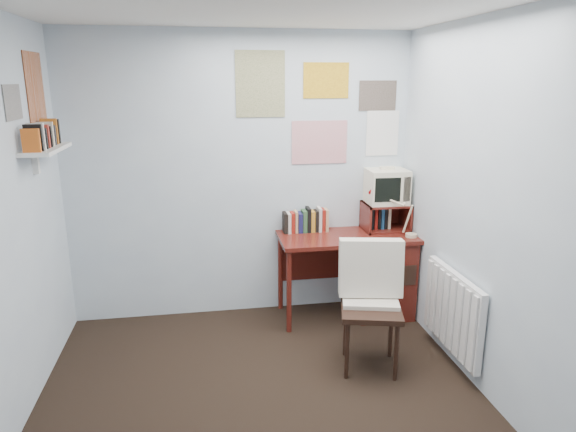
{
  "coord_description": "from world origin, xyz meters",
  "views": [
    {
      "loc": [
        -0.34,
        -2.69,
        2.09
      ],
      "look_at": [
        0.3,
        1.03,
        1.08
      ],
      "focal_mm": 32.0,
      "sensor_mm": 36.0,
      "label": 1
    }
  ],
  "objects_px": {
    "radiator": "(453,311)",
    "wall_shelf": "(46,149)",
    "crt_tv": "(386,185)",
    "desk_lamp": "(412,216)",
    "desk": "(375,271)",
    "desk_chair": "(371,310)",
    "tv_riser": "(385,216)"
  },
  "relations": [
    {
      "from": "crt_tv",
      "to": "radiator",
      "type": "distance_m",
      "value": 1.31
    },
    {
      "from": "tv_riser",
      "to": "crt_tv",
      "type": "height_order",
      "value": "crt_tv"
    },
    {
      "from": "crt_tv",
      "to": "desk_lamp",
      "type": "bearing_deg",
      "value": -59.81
    },
    {
      "from": "desk",
      "to": "radiator",
      "type": "bearing_deg",
      "value": -72.76
    },
    {
      "from": "desk",
      "to": "tv_riser",
      "type": "height_order",
      "value": "tv_riser"
    },
    {
      "from": "desk",
      "to": "radiator",
      "type": "xyz_separation_m",
      "value": [
        0.29,
        -0.93,
        0.01
      ]
    },
    {
      "from": "desk",
      "to": "desk_chair",
      "type": "height_order",
      "value": "desk_chair"
    },
    {
      "from": "desk_lamp",
      "to": "wall_shelf",
      "type": "relative_size",
      "value": 0.6
    },
    {
      "from": "radiator",
      "to": "wall_shelf",
      "type": "distance_m",
      "value": 3.15
    },
    {
      "from": "desk",
      "to": "desk_chair",
      "type": "distance_m",
      "value": 0.95
    },
    {
      "from": "desk_chair",
      "to": "radiator",
      "type": "bearing_deg",
      "value": 10.58
    },
    {
      "from": "crt_tv",
      "to": "wall_shelf",
      "type": "height_order",
      "value": "wall_shelf"
    },
    {
      "from": "tv_riser",
      "to": "radiator",
      "type": "xyz_separation_m",
      "value": [
        0.17,
        -1.04,
        -0.47
      ]
    },
    {
      "from": "desk",
      "to": "desk_lamp",
      "type": "height_order",
      "value": "desk_lamp"
    },
    {
      "from": "desk_chair",
      "to": "crt_tv",
      "type": "xyz_separation_m",
      "value": [
        0.46,
        1.02,
        0.72
      ]
    },
    {
      "from": "radiator",
      "to": "wall_shelf",
      "type": "xyz_separation_m",
      "value": [
        -2.86,
        0.55,
        1.2
      ]
    },
    {
      "from": "desk",
      "to": "desk_lamp",
      "type": "distance_m",
      "value": 0.62
    },
    {
      "from": "desk_lamp",
      "to": "crt_tv",
      "type": "relative_size",
      "value": 1.06
    },
    {
      "from": "desk",
      "to": "crt_tv",
      "type": "distance_m",
      "value": 0.79
    },
    {
      "from": "wall_shelf",
      "to": "desk_chair",
      "type": "bearing_deg",
      "value": -12.89
    },
    {
      "from": "desk_chair",
      "to": "tv_riser",
      "type": "xyz_separation_m",
      "value": [
        0.46,
        1.0,
        0.42
      ]
    },
    {
      "from": "desk_chair",
      "to": "wall_shelf",
      "type": "xyz_separation_m",
      "value": [
        -2.23,
        0.51,
        1.16
      ]
    },
    {
      "from": "desk_lamp",
      "to": "radiator",
      "type": "height_order",
      "value": "desk_lamp"
    },
    {
      "from": "tv_riser",
      "to": "wall_shelf",
      "type": "xyz_separation_m",
      "value": [
        -2.69,
        -0.49,
        0.74
      ]
    },
    {
      "from": "desk",
      "to": "tv_riser",
      "type": "xyz_separation_m",
      "value": [
        0.12,
        0.11,
        0.48
      ]
    },
    {
      "from": "crt_tv",
      "to": "radiator",
      "type": "xyz_separation_m",
      "value": [
        0.17,
        -1.06,
        -0.76
      ]
    },
    {
      "from": "desk_lamp",
      "to": "radiator",
      "type": "xyz_separation_m",
      "value": [
        0.02,
        -0.79,
        -0.52
      ]
    },
    {
      "from": "tv_riser",
      "to": "crt_tv",
      "type": "relative_size",
      "value": 1.14
    },
    {
      "from": "desk_chair",
      "to": "wall_shelf",
      "type": "relative_size",
      "value": 1.48
    },
    {
      "from": "radiator",
      "to": "wall_shelf",
      "type": "bearing_deg",
      "value": 169.11
    },
    {
      "from": "desk_lamp",
      "to": "tv_riser",
      "type": "relative_size",
      "value": 0.92
    },
    {
      "from": "desk",
      "to": "tv_riser",
      "type": "bearing_deg",
      "value": 42.96
    }
  ]
}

